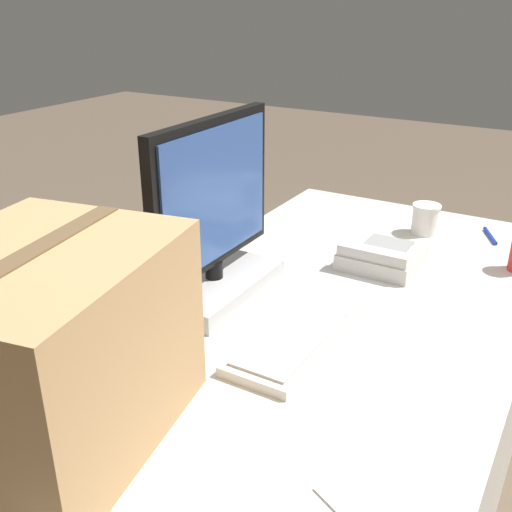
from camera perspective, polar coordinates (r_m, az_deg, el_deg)
The scene contains 7 objects.
office_desk at distance 1.62m, azimuth 5.16°, elevation -16.84°, with size 1.80×0.90×0.71m.
monitor at distance 1.45m, azimuth -4.08°, elevation 2.28°, with size 0.45×0.21×0.44m.
keyboard at distance 1.34m, azimuth 4.51°, elevation -7.10°, with size 0.46×0.16×0.03m.
desk_phone at distance 1.69m, azimuth 11.83°, elevation -0.06°, with size 0.21×0.21×0.07m.
paper_cup_right at distance 1.95m, azimuth 15.83°, elevation 3.42°, with size 0.09×0.09×0.09m.
cardboard_box at distance 1.05m, azimuth -19.29°, elevation -8.22°, with size 0.49×0.43×0.34m.
pen_marker at distance 2.00m, azimuth 21.40°, elevation 1.81°, with size 0.12×0.07×0.01m.
Camera 1 is at (-1.13, -0.50, 1.41)m, focal length 42.00 mm.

